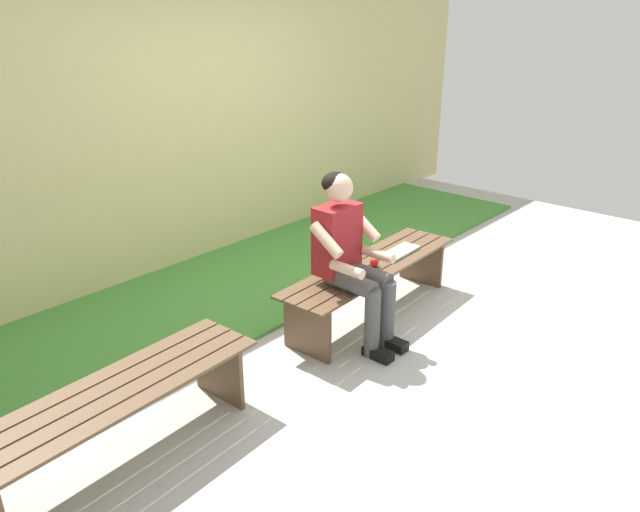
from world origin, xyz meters
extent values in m
cube|color=#B2B2AD|center=(1.12, 1.00, -0.02)|extent=(10.00, 7.00, 0.04)
cube|color=#478C38|center=(1.12, -1.48, 0.01)|extent=(9.00, 2.20, 0.03)
cube|color=#D1C684|center=(0.50, -2.09, 1.28)|extent=(9.50, 0.24, 2.55)
cube|color=brown|center=(0.01, -0.18, 0.43)|extent=(1.82, 0.18, 0.02)
cube|color=brown|center=(0.00, -0.06, 0.43)|extent=(1.82, 0.18, 0.02)
cube|color=brown|center=(0.00, 0.06, 0.43)|extent=(1.82, 0.18, 0.02)
cube|color=brown|center=(-0.01, 0.18, 0.43)|extent=(1.82, 0.18, 0.02)
cube|color=brown|center=(-0.79, -0.03, 0.21)|extent=(0.05, 0.41, 0.42)
cube|color=brown|center=(0.79, 0.03, 0.21)|extent=(0.05, 0.41, 0.42)
cube|color=brown|center=(2.24, -0.18, 0.43)|extent=(1.65, 0.17, 0.02)
cube|color=brown|center=(2.23, -0.06, 0.43)|extent=(1.65, 0.17, 0.02)
cube|color=brown|center=(2.23, 0.06, 0.43)|extent=(1.65, 0.17, 0.02)
cube|color=brown|center=(2.22, 0.18, 0.43)|extent=(1.65, 0.17, 0.02)
cube|color=brown|center=(1.53, -0.03, 0.21)|extent=(0.05, 0.41, 0.42)
cube|color=maroon|center=(0.40, -0.02, 0.76)|extent=(0.34, 0.20, 0.50)
sphere|color=beige|center=(0.40, -0.01, 1.14)|extent=(0.20, 0.20, 0.20)
ellipsoid|color=black|center=(0.40, -0.04, 1.17)|extent=(0.20, 0.19, 0.15)
cylinder|color=#4C4C4C|center=(0.31, 0.18, 0.51)|extent=(0.13, 0.40, 0.13)
cylinder|color=#4C4C4C|center=(0.49, 0.18, 0.51)|extent=(0.13, 0.40, 0.13)
cylinder|color=#4C4C4C|center=(0.31, 0.38, 0.25)|extent=(0.11, 0.11, 0.51)
cube|color=black|center=(0.31, 0.44, 0.04)|extent=(0.10, 0.22, 0.07)
cylinder|color=#4C4C4C|center=(0.49, 0.38, 0.25)|extent=(0.11, 0.11, 0.51)
cube|color=black|center=(0.49, 0.44, 0.04)|extent=(0.10, 0.22, 0.07)
cylinder|color=beige|center=(0.19, 0.06, 0.83)|extent=(0.08, 0.28, 0.23)
cylinder|color=beige|center=(0.23, 0.22, 0.65)|extent=(0.07, 0.26, 0.07)
cylinder|color=beige|center=(0.61, 0.06, 0.83)|extent=(0.08, 0.28, 0.23)
cylinder|color=beige|center=(0.58, 0.22, 0.65)|extent=(0.07, 0.26, 0.07)
sphere|color=red|center=(0.02, 0.04, 0.47)|extent=(0.07, 0.07, 0.07)
cube|color=white|center=(-0.43, 0.03, 0.45)|extent=(0.21, 0.16, 0.02)
cube|color=white|center=(-0.22, 0.04, 0.45)|extent=(0.21, 0.16, 0.02)
cube|color=#33724C|center=(-0.32, 0.03, 0.44)|extent=(0.42, 0.18, 0.01)
camera|label=1|loc=(3.48, 2.54, 2.27)|focal=33.60mm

